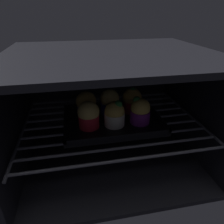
{
  "coord_description": "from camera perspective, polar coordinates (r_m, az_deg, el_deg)",
  "views": [
    {
      "loc": [
        -10.7,
        -33.81,
        46.17
      ],
      "look_at": [
        0.0,
        20.88,
        17.57
      ],
      "focal_mm": 32.54,
      "sensor_mm": 36.0,
      "label": 1
    }
  ],
  "objects": [
    {
      "name": "oven_cavity",
      "position": [
        0.68,
        -0.87,
        1.61
      ],
      "size": [
        59.0,
        47.0,
        37.0
      ],
      "color": "black",
      "rests_on": "ground"
    },
    {
      "name": "oven_rack",
      "position": [
        0.65,
        -0.19,
        -2.65
      ],
      "size": [
        54.8,
        42.0,
        0.8
      ],
      "color": "#51515B",
      "rests_on": "oven_cavity"
    },
    {
      "name": "baking_tray",
      "position": [
        0.64,
        0.0,
        -2.28
      ],
      "size": [
        29.51,
        22.06,
        2.2
      ],
      "color": "black",
      "rests_on": "oven_rack"
    },
    {
      "name": "muffin_row0_col0",
      "position": [
        0.58,
        -6.6,
        -0.89
      ],
      "size": [
        6.27,
        6.27,
        8.03
      ],
      "color": "red",
      "rests_on": "baking_tray"
    },
    {
      "name": "muffin_row0_col1",
      "position": [
        0.59,
        0.64,
        -0.61
      ],
      "size": [
        5.96,
        5.96,
        7.96
      ],
      "color": "silver",
      "rests_on": "baking_tray"
    },
    {
      "name": "muffin_row0_col2",
      "position": [
        0.61,
        7.91,
        0.25
      ],
      "size": [
        5.96,
        5.96,
        8.19
      ],
      "color": "#7A238C",
      "rests_on": "baking_tray"
    },
    {
      "name": "muffin_row1_col0",
      "position": [
        0.65,
        -7.25,
        2.21
      ],
      "size": [
        6.44,
        6.44,
        8.12
      ],
      "color": "#1928B7",
      "rests_on": "baking_tray"
    },
    {
      "name": "muffin_row1_col1",
      "position": [
        0.65,
        -0.42,
        2.81
      ],
      "size": [
        6.18,
        6.18,
        8.27
      ],
      "color": "#1928B7",
      "rests_on": "baking_tray"
    },
    {
      "name": "muffin_row1_col2",
      "position": [
        0.67,
        5.62,
        3.27
      ],
      "size": [
        6.24,
        6.24,
        8.48
      ],
      "color": "red",
      "rests_on": "baking_tray"
    }
  ]
}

